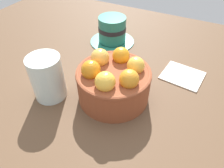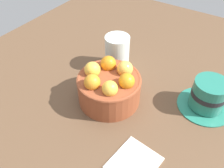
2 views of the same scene
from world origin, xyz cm
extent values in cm
cube|color=brown|center=(0.00, 0.00, -1.79)|extent=(129.87, 102.62, 3.58)
cylinder|color=brown|center=(0.00, 0.00, 3.72)|extent=(16.13, 16.13, 7.43)
torus|color=brown|center=(0.00, 0.00, 7.03)|extent=(16.33, 16.33, 1.00)
sphere|color=orange|center=(4.34, -1.91, 8.39)|extent=(3.98, 3.98, 3.98)
sphere|color=#F1B23C|center=(3.83, 2.81, 8.39)|extent=(3.80, 3.80, 3.80)
sphere|color=orange|center=(-0.51, 4.72, 8.39)|extent=(3.93, 3.93, 3.93)
sphere|color=#F0AD47|center=(-4.34, 1.91, 8.39)|extent=(4.14, 4.14, 4.14)
sphere|color=orange|center=(-3.83, -2.81, 8.39)|extent=(4.14, 4.14, 4.14)
sphere|color=yellow|center=(0.51, -4.72, 8.39)|extent=(4.14, 4.14, 4.14)
cylinder|color=#267864|center=(-11.54, 22.12, 0.30)|extent=(14.07, 14.07, 0.60)
cylinder|color=#237260|center=(-11.54, 22.12, 4.42)|extent=(8.49, 8.49, 7.63)
cylinder|color=black|center=(-11.54, 22.12, 4.72)|extent=(8.65, 8.65, 1.37)
cylinder|color=silver|center=(-13.35, -6.07, 5.20)|extent=(7.30, 7.30, 10.40)
cube|color=white|center=(12.78, 14.84, 0.30)|extent=(10.86, 9.95, 0.60)
camera|label=1|loc=(15.31, -30.96, 34.81)|focal=33.37mm
camera|label=2|loc=(37.33, 25.45, 46.43)|focal=38.61mm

